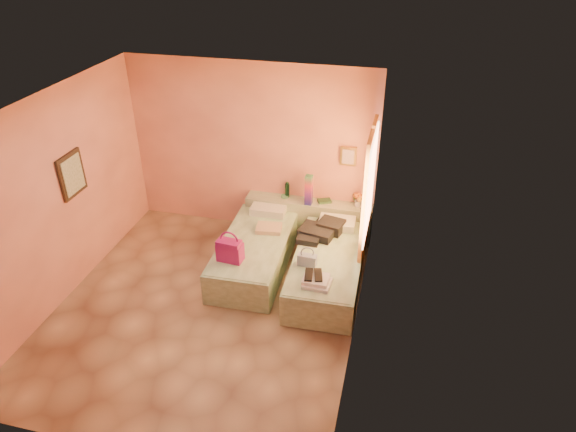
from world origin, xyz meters
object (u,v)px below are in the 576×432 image
object	(u,v)px
headboard_ledge	(308,219)
blue_handbag	(307,260)
bed_left	(255,253)
bed_right	(327,270)
flower_vase	(359,198)
green_book	(325,201)
magenta_handbag	(230,250)
towel_stack	(317,282)
water_bottle	(287,190)

from	to	relation	value
headboard_ledge	blue_handbag	xyz separation A→B (m)	(0.28, -1.49, 0.26)
bed_left	bed_right	xyz separation A→B (m)	(1.13, -0.15, 0.00)
flower_vase	blue_handbag	distance (m)	1.62
green_book	bed_right	bearing A→B (deg)	-101.52
magenta_handbag	towel_stack	size ratio (longest dim) A/B	1.00
green_book	flower_vase	size ratio (longest dim) A/B	0.74
headboard_ledge	bed_right	xyz separation A→B (m)	(0.52, -1.20, -0.08)
headboard_ledge	water_bottle	xyz separation A→B (m)	(-0.37, 0.08, 0.45)
bed_right	water_bottle	bearing A→B (deg)	123.82
magenta_handbag	headboard_ledge	bearing A→B (deg)	69.79
bed_right	green_book	world-z (taller)	green_book
bed_left	green_book	bearing A→B (deg)	50.80
flower_vase	magenta_handbag	distance (m)	2.28
bed_right	flower_vase	size ratio (longest dim) A/B	7.31
flower_vase	towel_stack	distance (m)	1.96
headboard_ledge	flower_vase	bearing A→B (deg)	2.60
headboard_ledge	green_book	size ratio (longest dim) A/B	10.09
bed_right	towel_stack	distance (m)	0.75
bed_left	water_bottle	size ratio (longest dim) A/B	7.92
headboard_ledge	towel_stack	world-z (taller)	headboard_ledge
water_bottle	flower_vase	distance (m)	1.16
headboard_ledge	bed_left	world-z (taller)	headboard_ledge
headboard_ledge	bed_right	distance (m)	1.32
headboard_ledge	green_book	world-z (taller)	green_book
bed_left	magenta_handbag	xyz separation A→B (m)	(-0.17, -0.57, 0.41)
towel_stack	flower_vase	bearing A→B (deg)	81.40
blue_handbag	bed_left	bearing A→B (deg)	156.29
headboard_ledge	bed_right	size ratio (longest dim) A/B	1.02
headboard_ledge	green_book	bearing A→B (deg)	9.94
bed_left	green_book	world-z (taller)	green_book
headboard_ledge	towel_stack	bearing A→B (deg)	-75.24
green_book	bed_left	bearing A→B (deg)	-151.88
bed_left	magenta_handbag	world-z (taller)	magenta_handbag
magenta_handbag	green_book	bearing A→B (deg)	63.72
blue_handbag	towel_stack	distance (m)	0.45
flower_vase	blue_handbag	xyz separation A→B (m)	(-0.51, -1.53, -0.20)
bed_right	water_bottle	distance (m)	1.65
flower_vase	towel_stack	xyz separation A→B (m)	(-0.29, -1.92, -0.24)
bed_left	magenta_handbag	size ratio (longest dim) A/B	5.72
headboard_ledge	green_book	xyz separation A→B (m)	(0.25, 0.04, 0.34)
bed_right	green_book	bearing A→B (deg)	101.16
bed_left	water_bottle	bearing A→B (deg)	77.30
blue_handbag	towel_stack	bearing A→B (deg)	-58.59
bed_right	water_bottle	xyz separation A→B (m)	(-0.90, 1.28, 0.53)
bed_right	magenta_handbag	world-z (taller)	magenta_handbag
bed_right	flower_vase	xyz separation A→B (m)	(0.26, 1.24, 0.54)
bed_right	green_book	xyz separation A→B (m)	(-0.28, 1.25, 0.42)
bed_right	towel_stack	xyz separation A→B (m)	(-0.03, -0.68, 0.30)
water_bottle	flower_vase	world-z (taller)	flower_vase
magenta_handbag	towel_stack	bearing A→B (deg)	-6.55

